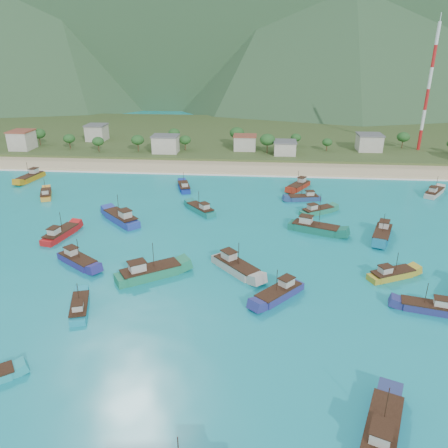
# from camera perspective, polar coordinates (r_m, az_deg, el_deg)

# --- Properties ---
(ground) EXTENTS (600.00, 600.00, 0.00)m
(ground) POSITION_cam_1_polar(r_m,az_deg,el_deg) (86.50, -0.35, -6.41)
(ground) COLOR #0D8394
(ground) RESTS_ON ground
(beach) EXTENTS (400.00, 18.00, 1.20)m
(beach) POSITION_cam_1_polar(r_m,az_deg,el_deg) (160.13, 2.24, 7.32)
(beach) COLOR beige
(beach) RESTS_ON ground
(land) EXTENTS (400.00, 110.00, 2.40)m
(land) POSITION_cam_1_polar(r_m,az_deg,el_deg) (219.55, 3.04, 11.46)
(land) COLOR #385123
(land) RESTS_ON ground
(surf_line) EXTENTS (400.00, 2.50, 0.08)m
(surf_line) POSITION_cam_1_polar(r_m,az_deg,el_deg) (150.99, 2.06, 6.38)
(surf_line) COLOR white
(surf_line) RESTS_ON ground
(village) EXTENTS (205.30, 32.25, 7.19)m
(village) POSITION_cam_1_polar(r_m,az_deg,el_deg) (181.69, 5.31, 10.57)
(village) COLOR beige
(village) RESTS_ON ground
(vegetation) EXTENTS (277.84, 25.40, 8.79)m
(vegetation) POSITION_cam_1_polar(r_m,az_deg,el_deg) (182.22, 2.95, 10.82)
(vegetation) COLOR #235623
(vegetation) RESTS_ON ground
(radio_tower) EXTENTS (1.20, 1.20, 47.88)m
(radio_tower) POSITION_cam_1_polar(r_m,az_deg,el_deg) (195.08, 25.14, 15.68)
(radio_tower) COLOR red
(radio_tower) RESTS_ON ground
(boat_0) EXTENTS (9.79, 7.74, 5.78)m
(boat_0) POSITION_cam_1_polar(r_m,az_deg,el_deg) (118.56, 12.08, 1.66)
(boat_0) COLOR #1F7C5C
(boat_0) RESTS_ON ground
(boat_1) EXTENTS (8.94, 9.84, 6.08)m
(boat_1) POSITION_cam_1_polar(r_m,az_deg,el_deg) (116.99, -3.07, 1.88)
(boat_1) COLOR #15786F
(boat_1) RESTS_ON ground
(boat_2) EXTENTS (11.67, 11.65, 7.52)m
(boat_2) POSITION_cam_1_polar(r_m,az_deg,el_deg) (113.21, -13.27, 0.71)
(boat_2) COLOR #253B9C
(boat_2) RESTS_ON ground
(boat_3) EXTENTS (9.35, 9.97, 6.24)m
(boat_3) POSITION_cam_1_polar(r_m,az_deg,el_deg) (79.04, 7.20, -9.00)
(boat_3) COLOR navy
(boat_3) RESTS_ON ground
(boat_5) EXTENTS (10.42, 10.97, 6.91)m
(boat_5) POSITION_cam_1_polar(r_m,az_deg,el_deg) (86.88, 1.52, -5.63)
(boat_5) COLOR #AFAA9E
(boat_5) RESTS_ON ground
(boat_6) EXTENTS (5.42, 11.15, 6.33)m
(boat_6) POSITION_cam_1_polar(r_m,az_deg,el_deg) (108.48, -20.58, -1.27)
(boat_6) COLOR red
(boat_6) RESTS_ON ground
(boat_7) EXTENTS (7.02, 11.75, 6.67)m
(boat_7) POSITION_cam_1_polar(r_m,az_deg,el_deg) (107.89, 19.96, -1.27)
(boat_7) COLOR #116A8D
(boat_7) RESTS_ON ground
(boat_8) EXTENTS (9.67, 4.42, 5.51)m
(boat_8) POSITION_cam_1_polar(r_m,az_deg,el_deg) (128.04, 10.39, 3.33)
(boat_8) COLOR navy
(boat_8) RESTS_ON ground
(boat_10) EXTENTS (5.63, 10.24, 5.80)m
(boat_10) POSITION_cam_1_polar(r_m,az_deg,el_deg) (136.18, -5.24, 4.80)
(boat_10) COLOR navy
(boat_10) RESTS_ON ground
(boat_14) EXTENTS (12.68, 10.15, 7.52)m
(boat_14) POSITION_cam_1_polar(r_m,az_deg,el_deg) (85.75, -9.70, -6.29)
(boat_14) COLOR #1C7E57
(boat_14) RESTS_ON ground
(boat_15) EXTENTS (7.96, 10.64, 6.21)m
(boat_15) POSITION_cam_1_polar(r_m,az_deg,el_deg) (138.47, 9.74, 4.89)
(boat_15) COLOR maroon
(boat_15) RESTS_ON ground
(boat_17) EXTENTS (6.45, 9.88, 5.65)m
(boat_17) POSITION_cam_1_polar(r_m,az_deg,el_deg) (139.21, -22.22, 3.57)
(boat_17) COLOR gold
(boat_17) RESTS_ON ground
(boat_18) EXTENTS (10.44, 8.73, 6.26)m
(boat_18) POSITION_cam_1_polar(r_m,az_deg,el_deg) (94.34, -18.57, -4.58)
(boat_18) COLOR navy
(boat_18) RESTS_ON ground
(boat_20) EXTENTS (12.61, 7.89, 7.18)m
(boat_20) POSITION_cam_1_polar(r_m,az_deg,el_deg) (106.66, 11.75, -0.56)
(boat_20) COLOR #126652
(boat_20) RESTS_ON ground
(boat_23) EXTENTS (4.99, 11.73, 6.71)m
(boat_23) POSITION_cam_1_polar(r_m,az_deg,el_deg) (158.80, -23.92, 5.57)
(boat_23) COLOR #BB7F14
(boat_23) RESTS_ON ground
(boat_24) EXTENTS (9.92, 6.72, 5.69)m
(boat_24) POSITION_cam_1_polar(r_m,az_deg,el_deg) (90.46, 21.06, -6.22)
(boat_24) COLOR gold
(boat_24) RESTS_ON ground
(boat_25) EXTENTS (7.47, 12.07, 6.87)m
(boat_25) POSITION_cam_1_polar(r_m,az_deg,el_deg) (57.98, 19.90, -24.11)
(boat_25) COLOR navy
(boat_25) RESTS_ON ground
(boat_26) EXTENTS (8.29, 9.94, 5.96)m
(boat_26) POSITION_cam_1_polar(r_m,az_deg,el_deg) (144.72, 25.76, 3.69)
(boat_26) COLOR #AFAA9E
(boat_26) RESTS_ON ground
(boat_27) EXTENTS (5.20, 9.39, 5.32)m
(boat_27) POSITION_cam_1_polar(r_m,az_deg,el_deg) (78.75, -18.32, -10.36)
(boat_27) COLOR teal
(boat_27) RESTS_ON ground
(boat_28) EXTENTS (9.90, 4.98, 5.62)m
(boat_28) POSITION_cam_1_polar(r_m,az_deg,el_deg) (82.38, 25.14, -9.88)
(boat_28) COLOR navy
(boat_28) RESTS_ON ground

